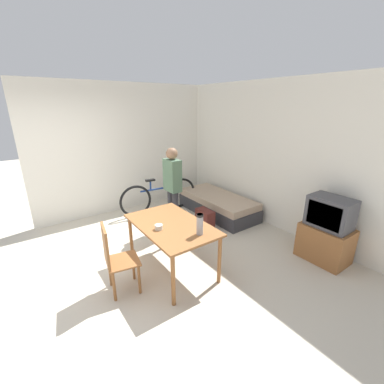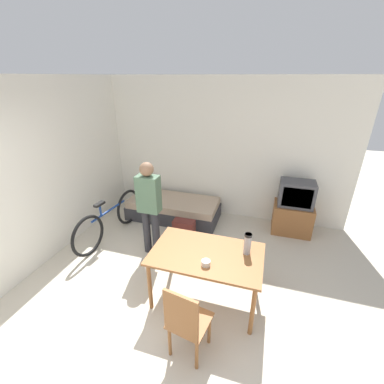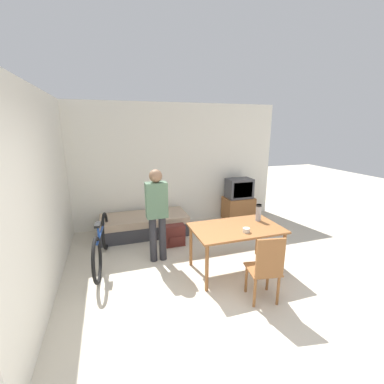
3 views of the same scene
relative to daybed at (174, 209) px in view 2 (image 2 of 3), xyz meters
name	(u,v)px [view 2 (image 2 of 3)]	position (x,y,z in m)	size (l,w,h in m)	color
ground_plane	(136,359)	(0.66, -2.86, -0.20)	(20.00, 20.00, 0.00)	beige
wall_back	(213,150)	(0.66, 0.52, 1.15)	(5.18, 0.06, 2.70)	silver
wall_left	(61,166)	(-1.46, -1.19, 1.15)	(0.06, 4.35, 2.70)	silver
daybed	(174,209)	(0.00, 0.00, 0.00)	(1.82, 0.81, 0.41)	#333338
tv	(294,209)	(2.28, 0.16, 0.26)	(0.68, 0.49, 1.01)	brown
dining_table	(206,258)	(1.15, -1.86, 0.45)	(1.34, 0.83, 0.72)	brown
wooden_chair	(186,321)	(1.15, -2.67, 0.31)	(0.45, 0.45, 0.93)	brown
bicycle	(110,219)	(-0.83, -0.98, 0.15)	(0.23, 1.76, 0.77)	black
person_standing	(149,204)	(0.07, -1.17, 0.70)	(0.34, 0.21, 1.56)	#28282D
thermos_flask	(248,243)	(1.61, -1.72, 0.67)	(0.09, 0.09, 0.27)	#99999E
mate_bowl	(206,263)	(1.20, -2.07, 0.56)	(0.10, 0.10, 0.06)	beige
backpack	(184,231)	(0.47, -0.73, 0.00)	(0.37, 0.22, 0.41)	#56231E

